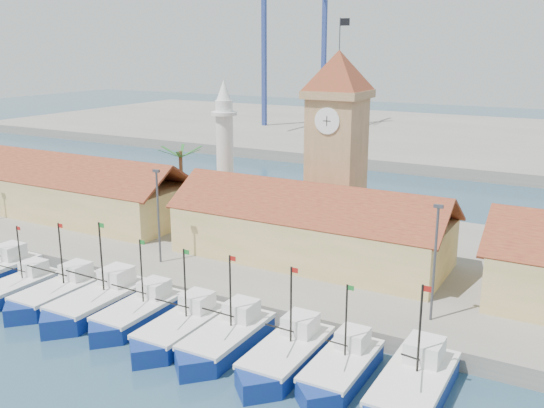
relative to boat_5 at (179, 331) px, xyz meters
The scene contains 20 objects.
ground 3.54m from the boat_5, 44.96° to the right, with size 400.00×400.00×0.00m, color #1D3B4F.
quay 21.70m from the boat_5, 83.53° to the left, with size 140.00×32.00×1.50m, color gray.
terminal 107.59m from the boat_5, 88.70° to the left, with size 240.00×80.00×2.00m, color gray.
boat_1 17.84m from the boat_5, behind, with size 3.21×8.80×6.66m.
boat_2 13.35m from the boat_5, behind, with size 3.59×9.83×7.44m.
boat_3 8.97m from the boat_5, behind, with size 3.90×10.68×8.08m.
boat_4 4.82m from the boat_5, behind, with size 3.47×9.51×7.20m.
boat_5 is the anchor object (origin of this frame).
boat_6 3.89m from the boat_5, ahead, with size 3.61×9.90×7.49m.
boat_7 8.87m from the boat_5, ahead, with size 3.64×9.97×7.54m.
boat_8 12.86m from the boat_5, ahead, with size 3.34×9.16×6.93m.
boat_9 17.77m from the boat_5, ahead, with size 3.85×10.55×7.98m.
hall_left 34.53m from the boat_5, 149.28° to the left, with size 31.20×10.13×7.61m.
hall_center 18.02m from the boat_5, 82.08° to the left, with size 27.04×10.13×7.61m.
clock_tower 26.19m from the boat_5, 84.08° to the left, with size 5.80×5.80×22.70m.
minaret 29.86m from the boat_5, 116.16° to the left, with size 3.00×3.00×16.30m.
palm_tree 29.89m from the boat_5, 126.69° to the left, with size 5.60×5.03×8.39m.
lamp_posts 11.52m from the boat_5, 72.89° to the left, with size 80.70×0.25×9.03m.
crane_blue_far 112.63m from the boat_5, 116.85° to the left, with size 1.00×32.63×41.36m.
crane_blue_near 112.86m from the boat_5, 109.19° to the left, with size 1.00×30.38×39.08m.
Camera 1 is at (24.00, -30.64, 21.66)m, focal length 40.00 mm.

